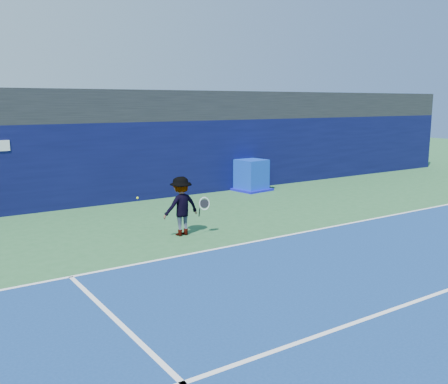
% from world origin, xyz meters
% --- Properties ---
extents(ground, '(80.00, 80.00, 0.00)m').
position_xyz_m(ground, '(0.00, 0.00, 0.00)').
color(ground, '#2B6034').
rests_on(ground, ground).
extents(baseline, '(24.00, 0.10, 0.01)m').
position_xyz_m(baseline, '(0.00, 3.00, 0.01)').
color(baseline, white).
rests_on(baseline, ground).
extents(service_line, '(24.00, 0.10, 0.01)m').
position_xyz_m(service_line, '(0.00, -2.00, 0.01)').
color(service_line, white).
rests_on(service_line, ground).
extents(stadium_band, '(36.00, 3.00, 1.20)m').
position_xyz_m(stadium_band, '(0.00, 11.50, 3.60)').
color(stadium_band, black).
rests_on(stadium_band, back_wall_assembly).
extents(back_wall_assembly, '(36.00, 1.03, 3.00)m').
position_xyz_m(back_wall_assembly, '(-0.00, 10.50, 1.50)').
color(back_wall_assembly, '#0A0C38').
rests_on(back_wall_assembly, ground).
extents(equipment_cart, '(1.55, 1.55, 1.33)m').
position_xyz_m(equipment_cart, '(4.74, 9.50, 0.61)').
color(equipment_cart, '#0D36BF').
rests_on(equipment_cart, ground).
extents(tennis_player, '(1.30, 0.72, 1.68)m').
position_xyz_m(tennis_player, '(-1.30, 4.74, 0.84)').
color(tennis_player, white).
rests_on(tennis_player, ground).
extents(tennis_ball, '(0.07, 0.07, 0.07)m').
position_xyz_m(tennis_ball, '(-2.25, 5.58, 1.04)').
color(tennis_ball, '#CBEA1A').
rests_on(tennis_ball, ground).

